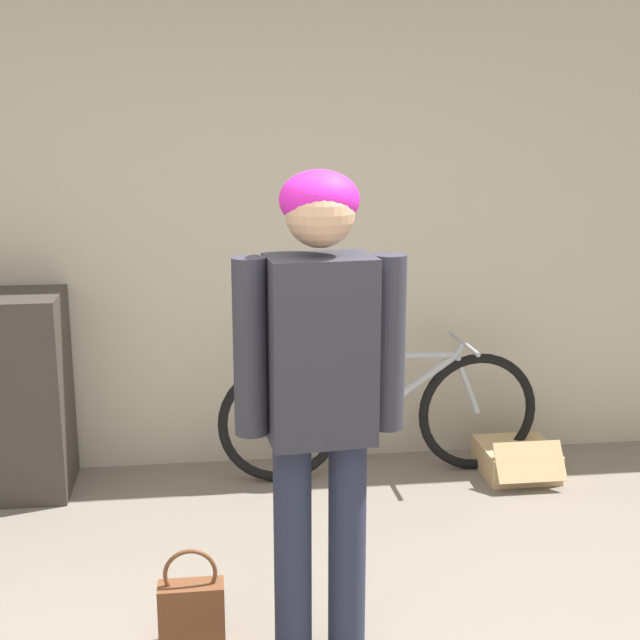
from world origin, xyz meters
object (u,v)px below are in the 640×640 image
person (320,374)px  bicycle (380,413)px  cardboard_box (516,459)px  handbag (192,611)px

person → bicycle: person is taller
person → bicycle: 1.82m
person → bicycle: (0.53, 1.59, -0.72)m
bicycle → cardboard_box: (0.74, -0.07, -0.27)m
person → bicycle: size_ratio=1.01×
bicycle → cardboard_box: bicycle is taller
person → cardboard_box: size_ratio=3.70×
bicycle → cardboard_box: bearing=-7.6°
person → cardboard_box: bearing=44.7°
person → handbag: bearing=158.3°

